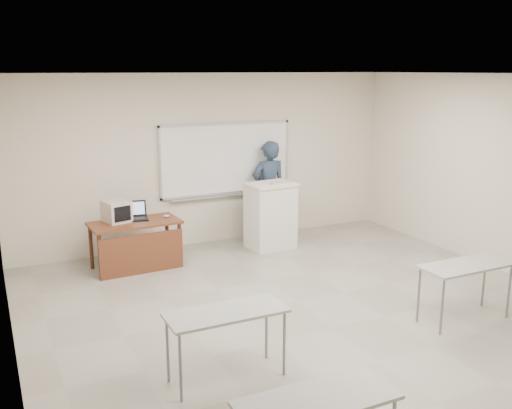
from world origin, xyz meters
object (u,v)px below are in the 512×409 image
podium (271,215)px  crt_monitor (116,212)px  whiteboard (226,160)px  instructor_desk (137,237)px  laptop (135,215)px  keyboard (282,183)px  presenter (269,190)px  mouse (167,216)px

podium → crt_monitor: (-2.64, 0.11, 0.33)m
whiteboard → crt_monitor: (-2.14, -0.66, -0.57)m
whiteboard → instructor_desk: size_ratio=1.81×
laptop → keyboard: 2.53m
podium → presenter: bearing=60.9°
podium → crt_monitor: bearing=172.4°
whiteboard → instructor_desk: whiteboard is taller
instructor_desk → presenter: presenter is taller
mouse → presenter: presenter is taller
whiteboard → podium: size_ratio=2.15×
whiteboard → keyboard: whiteboard is taller
podium → mouse: (-1.85, 0.03, 0.19)m
mouse → crt_monitor: bearing=173.4°
instructor_desk → podium: podium is taller
crt_monitor → presenter: 2.93m
podium → laptop: 2.36m
keyboard → presenter: (0.11, 0.70, -0.26)m
instructor_desk → presenter: 2.76m
whiteboard → presenter: whiteboard is taller
whiteboard → mouse: size_ratio=24.41×
whiteboard → instructor_desk: (-1.89, -0.90, -0.95)m
laptop → keyboard: keyboard is taller
instructor_desk → crt_monitor: (-0.25, 0.24, 0.38)m
keyboard → presenter: size_ratio=0.23×
whiteboard → crt_monitor: bearing=-162.8°
mouse → presenter: (2.11, 0.55, 0.13)m
keyboard → laptop: bearing=176.2°
whiteboard → mouse: (-1.35, -0.74, -0.71)m
whiteboard → presenter: (0.76, -0.19, -0.58)m
laptop → presenter: (2.60, 0.44, 0.09)m
mouse → presenter: bearing=13.4°
podium → presenter: 0.71m
whiteboard → presenter: size_ratio=1.37×
instructor_desk → mouse: 0.61m
whiteboard → instructor_desk: 2.30m
podium → presenter: (0.26, 0.58, 0.32)m
instructor_desk → whiteboard: bearing=22.2°
whiteboard → keyboard: size_ratio=6.07×
mouse → podium: bearing=-2.1°
podium → whiteboard: bearing=117.8°
instructor_desk → podium: (2.39, 0.13, 0.04)m
whiteboard → keyboard: (0.65, -0.89, -0.32)m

